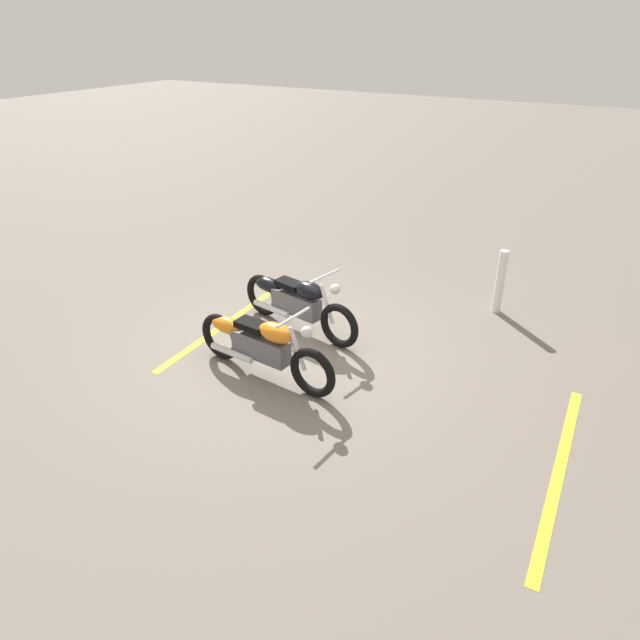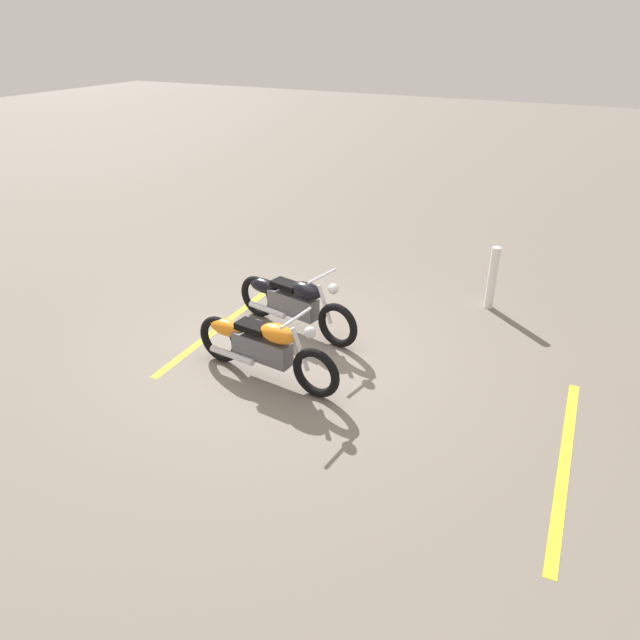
% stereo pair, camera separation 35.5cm
% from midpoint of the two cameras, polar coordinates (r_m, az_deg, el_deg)
% --- Properties ---
extents(ground_plane, '(60.00, 60.00, 0.00)m').
position_cam_midpoint_polar(ground_plane, '(8.29, -5.20, -3.08)').
color(ground_plane, slate).
extents(motorcycle_bright_foreground, '(2.23, 0.62, 1.04)m').
position_cam_midpoint_polar(motorcycle_bright_foreground, '(7.53, -7.14, -2.53)').
color(motorcycle_bright_foreground, black).
rests_on(motorcycle_bright_foreground, ground).
extents(motorcycle_dark_foreground, '(2.21, 0.70, 1.04)m').
position_cam_midpoint_polar(motorcycle_dark_foreground, '(8.65, -3.91, 1.81)').
color(motorcycle_dark_foreground, black).
rests_on(motorcycle_dark_foreground, ground).
extents(bollard_post, '(0.14, 0.14, 1.04)m').
position_cam_midpoint_polar(bollard_post, '(9.64, 15.57, 3.99)').
color(bollard_post, white).
rests_on(bollard_post, ground).
extents(parking_stripe_near, '(0.23, 3.20, 0.01)m').
position_cam_midpoint_polar(parking_stripe_near, '(9.07, -10.79, -0.60)').
color(parking_stripe_near, yellow).
rests_on(parking_stripe_near, ground).
extents(parking_stripe_mid, '(0.23, 3.20, 0.01)m').
position_cam_midpoint_polar(parking_stripe_mid, '(6.81, 21.53, -12.91)').
color(parking_stripe_mid, yellow).
rests_on(parking_stripe_mid, ground).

